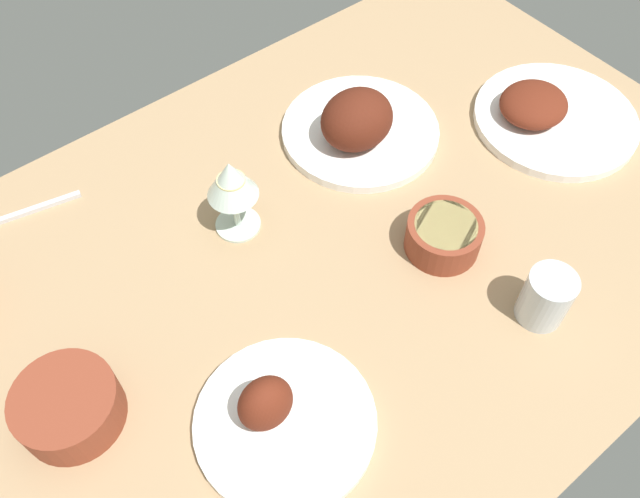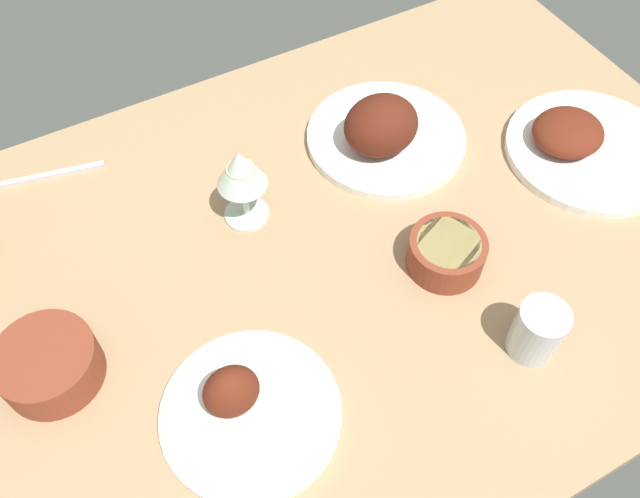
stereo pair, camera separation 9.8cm
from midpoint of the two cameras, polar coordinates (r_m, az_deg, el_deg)
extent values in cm
cube|color=tan|center=(100.94, -2.76, -1.51)|extent=(140.00, 90.00, 4.00)
cylinder|color=white|center=(115.12, 1.03, 9.93)|extent=(26.86, 26.86, 1.60)
ellipsoid|color=#511E11|center=(109.55, 0.60, 10.90)|extent=(12.47, 10.86, 9.62)
cylinder|color=white|center=(86.82, -6.33, -14.85)|extent=(23.17, 23.17, 1.60)
ellipsoid|color=#602314|center=(83.15, -8.16, -13.25)|extent=(7.21, 5.84, 8.12)
cylinder|color=white|center=(122.63, 17.41, 10.45)|extent=(28.12, 28.12, 1.60)
ellipsoid|color=#602314|center=(119.44, 15.73, 11.66)|extent=(12.00, 11.17, 5.04)
cylinder|color=brown|center=(99.02, 7.81, 0.95)|extent=(11.28, 11.28, 5.39)
cylinder|color=#D6BC70|center=(97.28, 7.95, 1.72)|extent=(9.25, 9.25, 1.00)
cylinder|color=brown|center=(91.91, -23.65, -12.69)|extent=(13.17, 13.17, 6.07)
cylinder|color=#DBCC7A|center=(89.75, -24.19, -12.03)|extent=(10.80, 10.80, 1.00)
cylinder|color=silver|center=(103.95, -9.71, 1.92)|extent=(7.00, 7.00, 0.50)
cylinder|color=silver|center=(101.04, -10.01, 3.21)|extent=(1.00, 1.00, 7.00)
cone|color=silver|center=(95.95, -10.58, 5.73)|extent=(7.60, 7.60, 6.50)
cylinder|color=beige|center=(97.02, -10.45, 5.16)|extent=(4.18, 4.18, 2.80)
cylinder|color=silver|center=(93.93, 16.06, -4.23)|extent=(6.71, 6.71, 8.60)
cube|color=silver|center=(115.57, -26.13, 2.72)|extent=(16.88, 4.48, 0.80)
camera|label=1|loc=(0.05, -92.87, -4.02)|focal=37.29mm
camera|label=2|loc=(0.05, 87.13, 4.02)|focal=37.29mm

